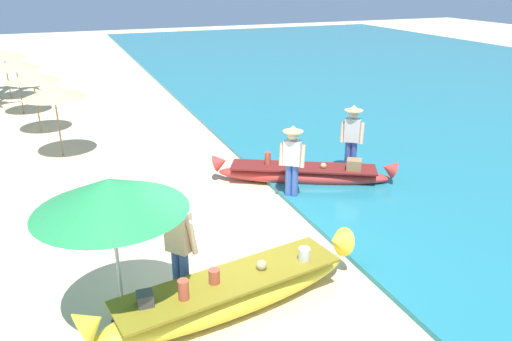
{
  "coord_description": "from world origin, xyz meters",
  "views": [
    {
      "loc": [
        -2.31,
        -6.87,
        4.6
      ],
      "look_at": [
        1.19,
        1.85,
        0.9
      ],
      "focal_mm": 35.08,
      "sensor_mm": 36.0,
      "label": 1
    }
  ],
  "objects_px": {
    "boat_yellow_foreground": "(231,293)",
    "boat_red_midground": "(304,174)",
    "person_vendor_hatted": "(292,158)",
    "person_vendor_assistant": "(352,136)",
    "person_tourist_customer": "(179,243)",
    "patio_umbrella_large": "(110,196)"
  },
  "relations": [
    {
      "from": "boat_yellow_foreground",
      "to": "person_tourist_customer",
      "type": "distance_m",
      "value": 1.05
    },
    {
      "from": "person_tourist_customer",
      "to": "person_vendor_hatted",
      "type": "bearing_deg",
      "value": 40.28
    },
    {
      "from": "boat_yellow_foreground",
      "to": "person_vendor_assistant",
      "type": "xyz_separation_m",
      "value": [
        4.4,
        3.89,
        0.73
      ]
    },
    {
      "from": "person_vendor_hatted",
      "to": "person_tourist_customer",
      "type": "xyz_separation_m",
      "value": [
        -3.09,
        -2.61,
        -0.02
      ]
    },
    {
      "from": "person_vendor_hatted",
      "to": "person_vendor_assistant",
      "type": "bearing_deg",
      "value": 20.33
    },
    {
      "from": "boat_red_midground",
      "to": "boat_yellow_foreground",
      "type": "bearing_deg",
      "value": -129.01
    },
    {
      "from": "boat_yellow_foreground",
      "to": "person_vendor_hatted",
      "type": "bearing_deg",
      "value": 51.92
    },
    {
      "from": "person_vendor_assistant",
      "to": "patio_umbrella_large",
      "type": "height_order",
      "value": "patio_umbrella_large"
    },
    {
      "from": "person_vendor_hatted",
      "to": "person_vendor_assistant",
      "type": "height_order",
      "value": "person_vendor_assistant"
    },
    {
      "from": "person_vendor_assistant",
      "to": "boat_yellow_foreground",
      "type": "bearing_deg",
      "value": -138.54
    },
    {
      "from": "boat_yellow_foreground",
      "to": "patio_umbrella_large",
      "type": "bearing_deg",
      "value": 169.15
    },
    {
      "from": "patio_umbrella_large",
      "to": "boat_yellow_foreground",
      "type": "bearing_deg",
      "value": -10.85
    },
    {
      "from": "boat_red_midground",
      "to": "person_vendor_assistant",
      "type": "distance_m",
      "value": 1.47
    },
    {
      "from": "boat_yellow_foreground",
      "to": "boat_red_midground",
      "type": "relative_size",
      "value": 1.1
    },
    {
      "from": "person_vendor_assistant",
      "to": "person_vendor_hatted",
      "type": "bearing_deg",
      "value": -159.67
    },
    {
      "from": "person_tourist_customer",
      "to": "person_vendor_assistant",
      "type": "relative_size",
      "value": 0.95
    },
    {
      "from": "boat_yellow_foreground",
      "to": "person_tourist_customer",
      "type": "relative_size",
      "value": 2.59
    },
    {
      "from": "person_tourist_customer",
      "to": "person_vendor_assistant",
      "type": "xyz_separation_m",
      "value": [
        4.99,
        3.32,
        0.08
      ]
    },
    {
      "from": "boat_red_midground",
      "to": "person_tourist_customer",
      "type": "height_order",
      "value": "person_tourist_customer"
    },
    {
      "from": "boat_red_midground",
      "to": "person_vendor_hatted",
      "type": "bearing_deg",
      "value": -132.83
    },
    {
      "from": "person_vendor_assistant",
      "to": "patio_umbrella_large",
      "type": "xyz_separation_m",
      "value": [
        -5.9,
        -3.6,
        0.95
      ]
    },
    {
      "from": "boat_red_midground",
      "to": "person_vendor_hatted",
      "type": "distance_m",
      "value": 1.22
    }
  ]
}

